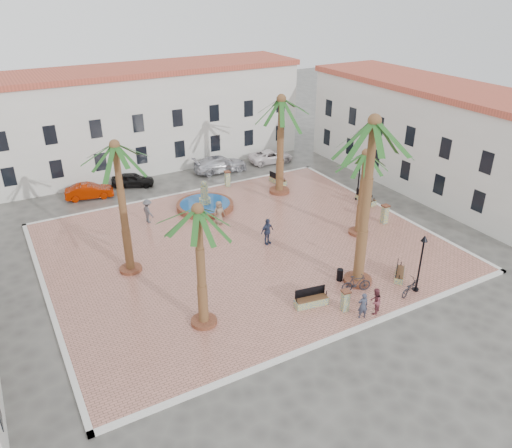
% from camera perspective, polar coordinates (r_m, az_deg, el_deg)
% --- Properties ---
extents(ground, '(120.00, 120.00, 0.00)m').
position_cam_1_polar(ground, '(34.96, -1.43, -2.70)').
color(ground, '#56544F').
rests_on(ground, ground).
extents(plaza, '(26.00, 22.00, 0.15)m').
position_cam_1_polar(plaza, '(34.92, -1.43, -2.60)').
color(plaza, '#BB7564').
rests_on(plaza, ground).
extents(kerb_n, '(26.30, 0.30, 0.16)m').
position_cam_1_polar(kerb_n, '(43.99, -8.18, 3.54)').
color(kerb_n, silver).
rests_on(kerb_n, ground).
extents(kerb_s, '(26.30, 0.30, 0.16)m').
position_cam_1_polar(kerb_s, '(27.31, 9.71, -12.42)').
color(kerb_s, silver).
rests_on(kerb_s, ground).
extents(kerb_e, '(0.30, 22.30, 0.16)m').
position_cam_1_polar(kerb_e, '(41.90, 14.48, 1.73)').
color(kerb_e, silver).
rests_on(kerb_e, ground).
extents(kerb_w, '(0.30, 22.30, 0.16)m').
position_cam_1_polar(kerb_w, '(31.96, -22.71, -7.95)').
color(kerb_w, silver).
rests_on(kerb_w, ground).
extents(building_north, '(30.40, 7.40, 9.50)m').
position_cam_1_polar(building_north, '(50.62, -12.40, 11.88)').
color(building_north, silver).
rests_on(building_north, ground).
extents(building_east, '(7.40, 26.40, 9.00)m').
position_cam_1_polar(building_east, '(46.53, 19.86, 9.32)').
color(building_east, silver).
rests_on(building_east, ground).
extents(fountain, '(4.59, 4.59, 2.37)m').
position_cam_1_polar(fountain, '(40.55, -5.85, 2.23)').
color(fountain, brown).
rests_on(fountain, plaza).
extents(palm_nw, '(4.59, 4.59, 8.65)m').
position_cam_1_polar(palm_nw, '(29.93, -15.67, 7.18)').
color(palm_nw, brown).
rests_on(palm_nw, plaza).
extents(palm_sw, '(4.64, 4.64, 7.14)m').
position_cam_1_polar(palm_sw, '(24.57, -6.61, 0.06)').
color(palm_sw, brown).
rests_on(palm_sw, plaza).
extents(palm_s, '(5.57, 5.57, 10.45)m').
position_cam_1_polar(palm_s, '(27.82, 13.19, 9.40)').
color(palm_s, brown).
rests_on(palm_s, plaza).
extents(palm_e, '(4.61, 4.61, 6.44)m').
position_cam_1_polar(palm_e, '(35.18, 12.37, 6.76)').
color(palm_e, brown).
rests_on(palm_e, plaza).
extents(palm_ne, '(5.67, 5.67, 8.48)m').
position_cam_1_polar(palm_ne, '(41.33, 2.89, 12.84)').
color(palm_ne, brown).
rests_on(palm_ne, plaza).
extents(bench_s, '(2.04, 0.92, 1.04)m').
position_cam_1_polar(bench_s, '(28.97, 6.33, -8.70)').
color(bench_s, gray).
rests_on(bench_s, plaza).
extents(bench_se, '(1.61, 1.53, 0.90)m').
position_cam_1_polar(bench_se, '(32.48, 16.07, -5.51)').
color(bench_se, gray).
rests_on(bench_se, plaza).
extents(bench_e, '(0.70, 1.96, 1.02)m').
position_cam_1_polar(bench_e, '(42.38, 12.41, 2.78)').
color(bench_e, gray).
rests_on(bench_e, plaza).
extents(bench_ne, '(0.85, 1.95, 1.00)m').
position_cam_1_polar(bench_ne, '(45.37, 2.50, 5.00)').
color(bench_ne, gray).
rests_on(bench_ne, plaza).
extents(lamppost_s, '(0.41, 0.41, 3.74)m').
position_cam_1_polar(lamppost_s, '(30.37, 18.44, -3.25)').
color(lamppost_s, black).
rests_on(lamppost_s, plaza).
extents(lamppost_e, '(0.43, 0.43, 3.93)m').
position_cam_1_polar(lamppost_e, '(41.98, 11.77, 6.12)').
color(lamppost_e, black).
rests_on(lamppost_e, plaza).
extents(bollard_se, '(0.53, 0.53, 1.32)m').
position_cam_1_polar(bollard_se, '(28.59, 10.17, -8.57)').
color(bollard_se, gray).
rests_on(bollard_se, plaza).
extents(bollard_n, '(0.55, 0.55, 1.41)m').
position_cam_1_polar(bollard_n, '(44.59, -3.29, 5.21)').
color(bollard_n, gray).
rests_on(bollard_n, plaza).
extents(bollard_e, '(0.54, 0.54, 1.49)m').
position_cam_1_polar(bollard_e, '(38.94, 14.50, 1.14)').
color(bollard_e, gray).
rests_on(bollard_e, plaza).
extents(litter_bin, '(0.39, 0.39, 0.77)m').
position_cam_1_polar(litter_bin, '(31.34, 9.56, -5.74)').
color(litter_bin, black).
rests_on(litter_bin, plaza).
extents(cyclist_a, '(0.67, 0.54, 1.59)m').
position_cam_1_polar(cyclist_a, '(28.16, 12.12, -9.10)').
color(cyclist_a, '#333749').
rests_on(cyclist_a, plaza).
extents(bicycle_a, '(1.87, 1.08, 0.93)m').
position_cam_1_polar(bicycle_a, '(30.97, 17.19, -6.92)').
color(bicycle_a, black).
rests_on(bicycle_a, plaza).
extents(cyclist_b, '(0.96, 0.90, 1.57)m').
position_cam_1_polar(cyclist_b, '(28.68, 13.47, -8.57)').
color(cyclist_b, brown).
rests_on(cyclist_b, plaza).
extents(bicycle_b, '(1.90, 1.04, 1.10)m').
position_cam_1_polar(bicycle_b, '(30.38, 11.38, -6.68)').
color(bicycle_b, black).
rests_on(bicycle_b, plaza).
extents(pedestrian_fountain_a, '(0.90, 0.59, 1.83)m').
position_cam_1_polar(pedestrian_fountain_a, '(37.66, -4.24, 1.31)').
color(pedestrian_fountain_a, '#7B6652').
rests_on(pedestrian_fountain_a, plaza).
extents(pedestrian_fountain_b, '(1.21, 0.73, 1.93)m').
position_cam_1_polar(pedestrian_fountain_b, '(34.69, 1.29, -0.86)').
color(pedestrian_fountain_b, '#2A334F').
rests_on(pedestrian_fountain_b, plaza).
extents(pedestrian_north, '(0.91, 1.32, 1.87)m').
position_cam_1_polar(pedestrian_north, '(38.64, -12.25, 1.46)').
color(pedestrian_north, '#4D4C51').
rests_on(pedestrian_north, plaza).
extents(pedestrian_east, '(0.62, 1.48, 1.55)m').
position_cam_1_polar(pedestrian_east, '(41.25, 12.65, 2.82)').
color(pedestrian_east, gray).
rests_on(pedestrian_east, plaza).
extents(car_black, '(4.01, 2.80, 1.27)m').
position_cam_1_polar(car_black, '(46.27, -13.92, 4.93)').
color(car_black, black).
rests_on(car_black, ground).
extents(car_red, '(4.13, 2.12, 1.30)m').
position_cam_1_polar(car_red, '(44.76, -18.52, 3.59)').
color(car_red, '#931C00').
rests_on(car_red, ground).
extents(car_silver, '(5.39, 2.62, 1.51)m').
position_cam_1_polar(car_silver, '(48.54, -4.09, 6.84)').
color(car_silver, silver).
rests_on(car_silver, ground).
extents(car_white, '(4.68, 2.44, 1.26)m').
position_cam_1_polar(car_white, '(51.02, 1.71, 7.74)').
color(car_white, white).
rests_on(car_white, ground).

